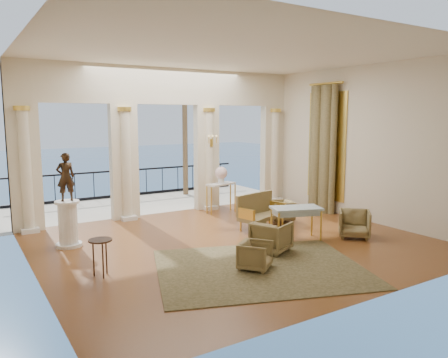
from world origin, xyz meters
TOP-DOWN VIEW (x-y plane):
  - floor at (0.00, 0.00)m, footprint 9.00×9.00m
  - room_walls at (0.00, -1.12)m, footprint 9.00×9.00m
  - arcade at (-0.00, 3.82)m, footprint 9.00×0.56m
  - terrace at (0.00, 5.80)m, footprint 10.00×3.60m
  - balustrade at (0.00, 7.40)m, footprint 9.00×0.06m
  - palm_tree at (2.00, 6.60)m, footprint 2.00×2.00m
  - sea at (0.00, 60.00)m, footprint 160.00×160.00m
  - curtain at (4.28, 1.50)m, footprint 0.33×1.40m
  - window_frame at (4.47, 1.50)m, footprint 0.04×1.60m
  - wall_sconce at (1.40, 3.51)m, footprint 0.30×0.11m
  - rug at (-0.56, -1.80)m, footprint 4.93×4.37m
  - armchair_a at (-0.67, -1.77)m, footprint 0.82×0.82m
  - armchair_b at (2.83, -1.20)m, footprint 1.02×1.02m
  - armchair_c at (2.35, 1.14)m, footprint 0.77×0.80m
  - armchair_d at (0.31, -1.04)m, footprint 0.96×0.98m
  - settee at (1.37, 0.87)m, footprint 1.53×0.92m
  - game_table at (1.43, -0.58)m, footprint 1.35×1.01m
  - pedestal at (-3.50, 1.80)m, footprint 0.60×0.60m
  - statue at (-3.50, 1.80)m, footprint 0.41×0.27m
  - console_table at (1.47, 3.05)m, footprint 1.06×0.63m
  - urn at (1.47, 3.05)m, footprint 0.40×0.40m
  - side_table at (-3.41, -0.53)m, footprint 0.45×0.45m

SIDE VIEW (x-z plane):
  - sea at x=0.00m, z-range -6.00..-6.00m
  - terrace at x=0.00m, z-range -0.10..0.00m
  - floor at x=0.00m, z-range 0.00..0.00m
  - rug at x=-0.56m, z-range 0.00..0.02m
  - armchair_a at x=-0.67m, z-range 0.00..0.62m
  - armchair_c at x=2.35m, z-range 0.00..0.67m
  - armchair_b at x=2.83m, z-range 0.00..0.77m
  - armchair_d at x=0.31m, z-range 0.00..0.78m
  - balustrade at x=0.00m, z-range -0.11..0.92m
  - settee at x=1.37m, z-range -0.01..0.94m
  - pedestal at x=-3.50m, z-range -0.02..1.07m
  - side_table at x=-3.41m, z-range 0.26..0.99m
  - game_table at x=1.43m, z-range 0.33..1.15m
  - console_table at x=1.47m, z-range 0.31..1.26m
  - urn at x=1.47m, z-range 0.98..1.51m
  - statue at x=-3.50m, z-range 1.09..2.22m
  - curtain at x=4.28m, z-range -0.03..4.06m
  - window_frame at x=4.47m, z-range 0.40..3.80m
  - wall_sconce at x=1.40m, z-range 2.06..2.40m
  - arcade at x=0.00m, z-range 0.33..4.83m
  - room_walls at x=0.00m, z-range -1.62..7.38m
  - palm_tree at x=2.00m, z-range 1.84..6.34m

